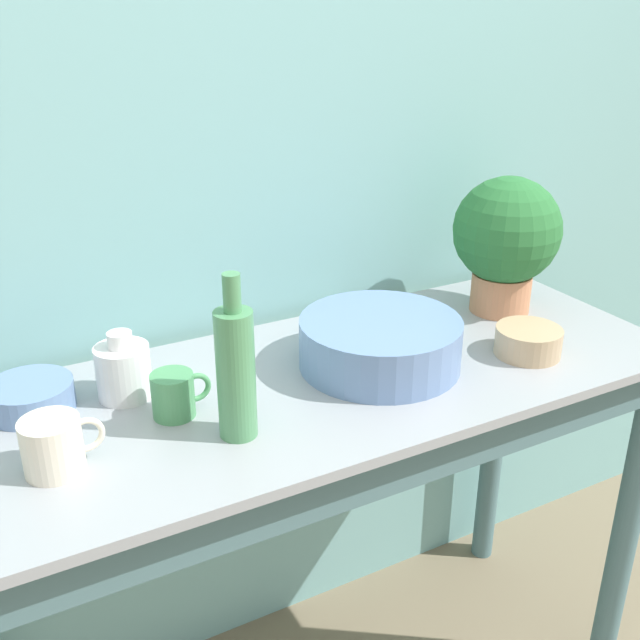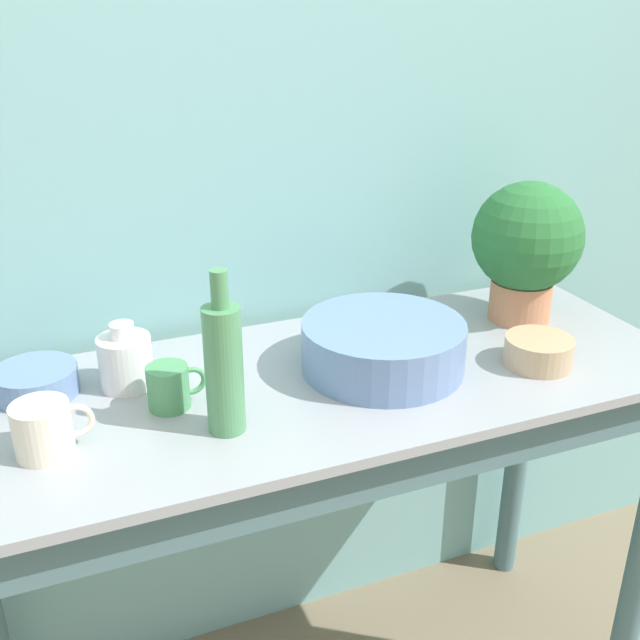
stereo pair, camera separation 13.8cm
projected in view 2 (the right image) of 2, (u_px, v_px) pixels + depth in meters
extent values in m
cube|color=#7AB2B2|center=(261.00, 176.00, 1.59)|extent=(6.00, 0.05, 2.40)
cylinder|color=slate|center=(519.00, 442.00, 2.05)|extent=(0.06, 0.06, 0.86)
cube|color=slate|center=(371.00, 473.00, 1.27)|extent=(1.36, 0.02, 0.10)
cube|color=#93999E|center=(320.00, 382.00, 1.44)|extent=(1.46, 0.56, 0.02)
cylinder|color=tan|center=(520.00, 300.00, 1.67)|extent=(0.14, 0.14, 0.09)
sphere|color=#286B33|center=(527.00, 237.00, 1.61)|extent=(0.24, 0.24, 0.24)
cylinder|color=#6684B2|center=(383.00, 346.00, 1.45)|extent=(0.32, 0.32, 0.10)
cylinder|color=#4C8C59|center=(224.00, 370.00, 1.22)|extent=(0.06, 0.06, 0.22)
cylinder|color=#4C8C59|center=(219.00, 289.00, 1.16)|extent=(0.03, 0.03, 0.06)
cylinder|color=white|center=(126.00, 362.00, 1.38)|extent=(0.10, 0.10, 0.10)
cylinder|color=white|center=(122.00, 331.00, 1.36)|extent=(0.04, 0.04, 0.03)
cylinder|color=#4C935B|center=(168.00, 387.00, 1.32)|extent=(0.07, 0.07, 0.08)
torus|color=#4C935B|center=(192.00, 381.00, 1.33)|extent=(0.05, 0.01, 0.05)
cylinder|color=beige|center=(42.00, 430.00, 1.18)|extent=(0.09, 0.09, 0.09)
torus|color=beige|center=(76.00, 421.00, 1.20)|extent=(0.06, 0.01, 0.06)
cylinder|color=tan|center=(538.00, 351.00, 1.47)|extent=(0.13, 0.13, 0.06)
cylinder|color=#6684B2|center=(36.00, 381.00, 1.36)|extent=(0.15, 0.15, 0.05)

